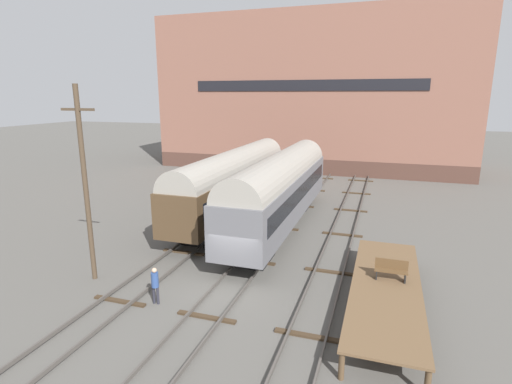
{
  "coord_description": "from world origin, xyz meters",
  "views": [
    {
      "loc": [
        6.57,
        -16.49,
        9.02
      ],
      "look_at": [
        -2.13,
        10.15,
        2.2
      ],
      "focal_mm": 28.0,
      "sensor_mm": 36.0,
      "label": 1
    }
  ],
  "objects_px": {
    "train_car_grey": "(281,186)",
    "utility_pole": "(85,183)",
    "train_car_brown": "(234,178)",
    "bench": "(391,269)",
    "person_worker": "(155,282)"
  },
  "relations": [
    {
      "from": "train_car_grey",
      "to": "utility_pole",
      "type": "relative_size",
      "value": 1.87
    },
    {
      "from": "train_car_brown",
      "to": "utility_pole",
      "type": "height_order",
      "value": "utility_pole"
    },
    {
      "from": "bench",
      "to": "person_worker",
      "type": "bearing_deg",
      "value": -161.02
    },
    {
      "from": "train_car_grey",
      "to": "person_worker",
      "type": "xyz_separation_m",
      "value": [
        -2.63,
        -11.65,
        -1.98
      ]
    },
    {
      "from": "bench",
      "to": "person_worker",
      "type": "distance_m",
      "value": 10.4
    },
    {
      "from": "bench",
      "to": "utility_pole",
      "type": "bearing_deg",
      "value": -171.4
    },
    {
      "from": "train_car_grey",
      "to": "utility_pole",
      "type": "xyz_separation_m",
      "value": [
        -6.95,
        -10.42,
        1.92
      ]
    },
    {
      "from": "bench",
      "to": "train_car_grey",
      "type": "bearing_deg",
      "value": 130.98
    },
    {
      "from": "train_car_brown",
      "to": "utility_pole",
      "type": "bearing_deg",
      "value": -102.04
    },
    {
      "from": "bench",
      "to": "train_car_brown",
      "type": "bearing_deg",
      "value": 137.54
    },
    {
      "from": "train_car_brown",
      "to": "train_car_grey",
      "type": "bearing_deg",
      "value": -27.31
    },
    {
      "from": "train_car_grey",
      "to": "person_worker",
      "type": "distance_m",
      "value": 12.11
    },
    {
      "from": "train_car_brown",
      "to": "bench",
      "type": "height_order",
      "value": "train_car_brown"
    },
    {
      "from": "train_car_grey",
      "to": "bench",
      "type": "relative_size",
      "value": 12.75
    },
    {
      "from": "train_car_grey",
      "to": "train_car_brown",
      "type": "distance_m",
      "value": 4.79
    }
  ]
}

